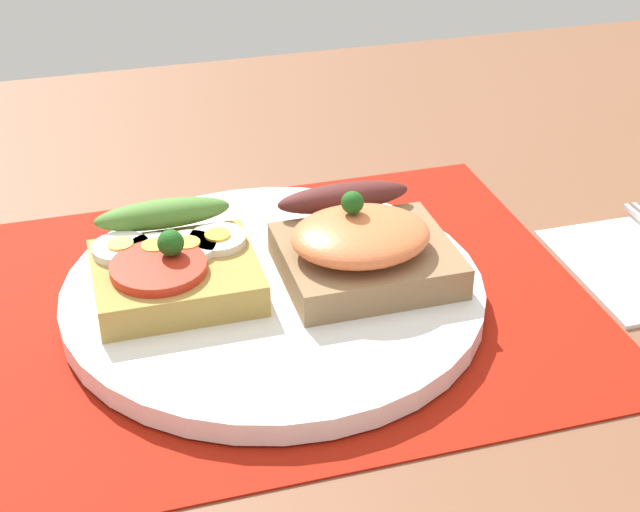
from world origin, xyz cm
name	(u,v)px	position (x,y,z in cm)	size (l,w,h in cm)	color
ground_plane	(275,327)	(0.00, 0.00, -1.60)	(120.00, 90.00, 3.20)	brown
placemat	(274,304)	(0.00, 0.00, 0.15)	(39.11, 30.63, 0.30)	#9E170A
plate	(274,293)	(0.00, 0.00, 0.99)	(26.06, 26.06, 1.39)	white
sandwich_egg_tomato	(172,264)	(-5.92, 1.47, 3.26)	(9.78, 9.86, 4.28)	#B28E43
sandwich_salmon	(362,245)	(5.62, -0.26, 3.71)	(10.46, 10.48, 5.64)	#8F6F4B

